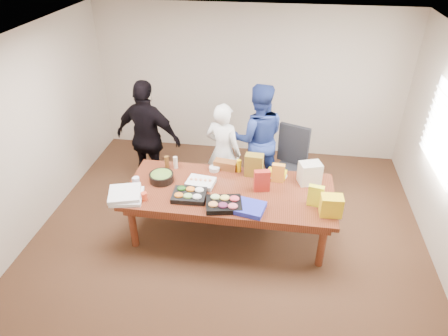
% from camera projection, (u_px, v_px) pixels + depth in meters
% --- Properties ---
extents(floor, '(5.50, 5.00, 0.02)m').
position_uv_depth(floor, '(229.00, 233.00, 5.80)').
color(floor, '#47301E').
rests_on(floor, ground).
extents(ceiling, '(5.50, 5.00, 0.02)m').
position_uv_depth(ceiling, '(231.00, 43.00, 4.35)').
color(ceiling, white).
rests_on(ceiling, wall_back).
extents(wall_back, '(5.50, 0.04, 2.70)m').
position_uv_depth(wall_back, '(249.00, 83.00, 7.17)').
color(wall_back, beige).
rests_on(wall_back, floor).
extents(wall_front, '(5.50, 0.04, 2.70)m').
position_uv_depth(wall_front, '(184.00, 316.00, 2.98)').
color(wall_front, beige).
rests_on(wall_front, floor).
extents(wall_left, '(0.04, 5.00, 2.70)m').
position_uv_depth(wall_left, '(29.00, 136.00, 5.42)').
color(wall_left, beige).
rests_on(wall_left, floor).
extents(window_panel, '(0.03, 1.40, 1.10)m').
position_uv_depth(window_panel, '(445.00, 134.00, 5.16)').
color(window_panel, white).
rests_on(window_panel, wall_right).
extents(window_blinds, '(0.04, 1.36, 1.00)m').
position_uv_depth(window_blinds, '(442.00, 134.00, 5.16)').
color(window_blinds, beige).
rests_on(window_blinds, wall_right).
extents(conference_table, '(2.80, 1.20, 0.75)m').
position_uv_depth(conference_table, '(229.00, 212.00, 5.60)').
color(conference_table, '#4C1C0F').
rests_on(conference_table, floor).
extents(office_chair, '(0.76, 0.76, 1.16)m').
position_uv_depth(office_chair, '(292.00, 169.00, 6.16)').
color(office_chair, black).
rests_on(office_chair, floor).
extents(person_center, '(0.67, 0.55, 1.60)m').
position_uv_depth(person_center, '(223.00, 152.00, 6.17)').
color(person_center, silver).
rests_on(person_center, floor).
extents(person_right, '(0.97, 0.81, 1.81)m').
position_uv_depth(person_right, '(258.00, 138.00, 6.32)').
color(person_right, navy).
rests_on(person_right, floor).
extents(person_left, '(1.17, 0.67, 1.87)m').
position_uv_depth(person_left, '(148.00, 138.00, 6.27)').
color(person_left, black).
rests_on(person_left, floor).
extents(veggie_tray, '(0.45, 0.36, 0.07)m').
position_uv_depth(veggie_tray, '(189.00, 195.00, 5.23)').
color(veggie_tray, black).
rests_on(veggie_tray, conference_table).
extents(fruit_tray, '(0.51, 0.43, 0.07)m').
position_uv_depth(fruit_tray, '(224.00, 204.00, 5.07)').
color(fruit_tray, black).
rests_on(fruit_tray, conference_table).
extents(sheet_cake, '(0.40, 0.32, 0.07)m').
position_uv_depth(sheet_cake, '(201.00, 182.00, 5.49)').
color(sheet_cake, white).
rests_on(sheet_cake, conference_table).
extents(salad_bowl, '(0.39, 0.39, 0.11)m').
position_uv_depth(salad_bowl, '(161.00, 177.00, 5.56)').
color(salad_bowl, black).
rests_on(salad_bowl, conference_table).
extents(chip_bag_blue, '(0.49, 0.41, 0.07)m').
position_uv_depth(chip_bag_blue, '(247.00, 207.00, 5.02)').
color(chip_bag_blue, '#232DB2').
rests_on(chip_bag_blue, conference_table).
extents(chip_bag_red, '(0.22, 0.13, 0.31)m').
position_uv_depth(chip_bag_red, '(262.00, 181.00, 5.31)').
color(chip_bag_red, '#A9261B').
rests_on(chip_bag_red, conference_table).
extents(chip_bag_yellow, '(0.20, 0.11, 0.29)m').
position_uv_depth(chip_bag_yellow, '(315.00, 196.00, 5.04)').
color(chip_bag_yellow, '#F0F623').
rests_on(chip_bag_yellow, conference_table).
extents(chip_bag_orange, '(0.18, 0.09, 0.27)m').
position_uv_depth(chip_bag_orange, '(278.00, 173.00, 5.50)').
color(chip_bag_orange, orange).
rests_on(chip_bag_orange, conference_table).
extents(mayo_jar, '(0.09, 0.09, 0.12)m').
position_uv_depth(mayo_jar, '(249.00, 171.00, 5.67)').
color(mayo_jar, white).
rests_on(mayo_jar, conference_table).
extents(mustard_bottle, '(0.08, 0.08, 0.19)m').
position_uv_depth(mustard_bottle, '(239.00, 166.00, 5.74)').
color(mustard_bottle, yellow).
rests_on(mustard_bottle, conference_table).
extents(dressing_bottle, '(0.08, 0.08, 0.19)m').
position_uv_depth(dressing_bottle, '(167.00, 162.00, 5.82)').
color(dressing_bottle, brown).
rests_on(dressing_bottle, conference_table).
extents(ranch_bottle, '(0.07, 0.07, 0.19)m').
position_uv_depth(ranch_bottle, '(176.00, 163.00, 5.82)').
color(ranch_bottle, beige).
rests_on(ranch_bottle, conference_table).
extents(banana_bunch, '(0.28, 0.20, 0.09)m').
position_uv_depth(banana_bunch, '(277.00, 174.00, 5.66)').
color(banana_bunch, yellow).
rests_on(banana_bunch, conference_table).
extents(bread_loaf, '(0.35, 0.19, 0.13)m').
position_uv_depth(bread_loaf, '(225.00, 165.00, 5.81)').
color(bread_loaf, brown).
rests_on(bread_loaf, conference_table).
extents(kraft_bag, '(0.26, 0.16, 0.33)m').
position_uv_depth(kraft_bag, '(254.00, 165.00, 5.62)').
color(kraft_bag, olive).
rests_on(kraft_bag, conference_table).
extents(red_cup, '(0.10, 0.10, 0.11)m').
position_uv_depth(red_cup, '(144.00, 196.00, 5.18)').
color(red_cup, red).
rests_on(red_cup, conference_table).
extents(clear_cup_a, '(0.10, 0.10, 0.12)m').
position_uv_depth(clear_cup_a, '(136.00, 181.00, 5.47)').
color(clear_cup_a, silver).
rests_on(clear_cup_a, conference_table).
extents(clear_cup_b, '(0.08, 0.08, 0.10)m').
position_uv_depth(clear_cup_b, '(135.00, 181.00, 5.48)').
color(clear_cup_b, silver).
rests_on(clear_cup_b, conference_table).
extents(pizza_box_lower, '(0.47, 0.47, 0.05)m').
position_uv_depth(pizza_box_lower, '(127.00, 197.00, 5.22)').
color(pizza_box_lower, white).
rests_on(pizza_box_lower, conference_table).
extents(pizza_box_upper, '(0.50, 0.50, 0.05)m').
position_uv_depth(pizza_box_upper, '(125.00, 193.00, 5.21)').
color(pizza_box_upper, white).
rests_on(pizza_box_upper, pizza_box_lower).
extents(plate_a, '(0.32, 0.32, 0.02)m').
position_uv_depth(plate_a, '(309.00, 182.00, 5.55)').
color(plate_a, silver).
rests_on(plate_a, conference_table).
extents(plate_b, '(0.30, 0.30, 0.02)m').
position_uv_depth(plate_b, '(278.00, 175.00, 5.69)').
color(plate_b, silver).
rests_on(plate_b, conference_table).
extents(dip_bowl_a, '(0.18, 0.18, 0.06)m').
position_uv_depth(dip_bowl_a, '(254.00, 173.00, 5.70)').
color(dip_bowl_a, beige).
rests_on(dip_bowl_a, conference_table).
extents(dip_bowl_b, '(0.16, 0.16, 0.06)m').
position_uv_depth(dip_bowl_b, '(214.00, 169.00, 5.79)').
color(dip_bowl_b, silver).
rests_on(dip_bowl_b, conference_table).
extents(grocery_bag_white, '(0.34, 0.29, 0.31)m').
position_uv_depth(grocery_bag_white, '(310.00, 173.00, 5.47)').
color(grocery_bag_white, beige).
rests_on(grocery_bag_white, conference_table).
extents(grocery_bag_yellow, '(0.27, 0.20, 0.26)m').
position_uv_depth(grocery_bag_yellow, '(331.00, 206.00, 4.89)').
color(grocery_bag_yellow, yellow).
rests_on(grocery_bag_yellow, conference_table).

